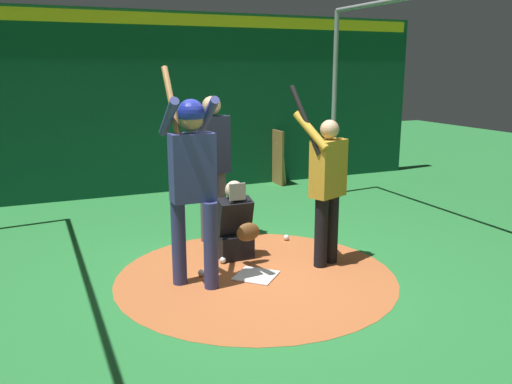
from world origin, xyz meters
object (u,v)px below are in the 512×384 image
Objects in this scene: umpire at (213,160)px; baseball_2 at (223,260)px; baseball_0 at (201,273)px; baseball_1 at (286,237)px; home_plate at (256,275)px; batter at (192,174)px; catcher at (235,228)px; visitor at (327,182)px; bat_rack at (277,159)px.

umpire is 25.42× the size of baseball_2.
baseball_0 is 1.60m from baseball_1.
home_plate is 1.74m from umpire.
home_plate is 0.60m from baseball_0.
batter is 1.18m from baseball_0.
catcher is 12.77× the size of baseball_0.
baseball_1 is at bearing 117.93° from baseball_0.
visitor is 4.44m from bat_rack.
baseball_2 is (3.71, -2.48, -0.45)m from bat_rack.
umpire is at bearing 167.59° from baseball_2.
umpire reaches higher than baseball_2.
baseball_2 is at bearing -12.41° from umpire.
visitor is (0.00, 1.56, -0.23)m from batter.
bat_rack is 14.20× the size of baseball_0.
baseball_0 is at bearing -112.82° from home_plate.
bat_rack is 3.57m from baseball_1.
bat_rack is 4.91m from baseball_0.
home_plate is 1.37m from batter.
umpire is at bearing -38.78° from bat_rack.
baseball_1 is at bearing 138.79° from home_plate.
home_plate is at bearing 0.41° from umpire.
baseball_2 is at bearing -55.96° from catcher.
visitor reaches higher than baseball_1.
baseball_2 is (-0.48, -1.08, -0.93)m from visitor.
home_plate is at bearing 67.18° from baseball_0.
visitor is at bearing 54.68° from catcher.
baseball_0 is (-0.20, -1.44, -0.93)m from visitor.
bat_rack reaches higher than home_plate.
home_plate is 1.30m from baseball_1.
batter is 1.24m from catcher.
baseball_0 and baseball_1 have the same top height.
visitor reaches higher than bat_rack.
batter is 2.38× the size of catcher.
baseball_1 reaches higher than home_plate.
bat_rack is 14.20× the size of baseball_2.
batter reaches higher than catcher.
baseball_2 is at bearing -158.48° from home_plate.
bat_rack reaches higher than baseball_2.
visitor is 1.72m from baseball_0.
visitor is at bearing 66.24° from baseball_2.
umpire is (-0.73, -0.02, 0.70)m from catcher.
batter is at bearing -26.52° from umpire.
catcher is at bearing 124.04° from baseball_2.
home_plate is at bearing -110.01° from visitor.
home_plate is at bearing -28.31° from bat_rack.
baseball_1 is (-0.98, 0.86, 0.03)m from home_plate.
visitor is at bearing -18.37° from bat_rack.
baseball_2 reaches higher than home_plate.
catcher reaches higher than baseball_2.
batter is at bearing -58.44° from baseball_1.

